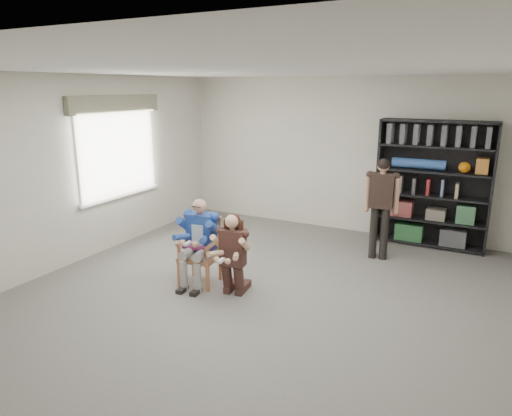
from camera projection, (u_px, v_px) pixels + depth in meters
The scene contains 8 objects.
room_shell at pixel (248, 193), 5.37m from camera, with size 6.00×7.00×2.80m, color beige, non-canonical shape.
floor at pixel (248, 301), 5.73m from camera, with size 6.00×7.00×0.01m, color #5F5D58.
window_left at pixel (119, 149), 7.48m from camera, with size 0.16×2.00×1.75m, color white, non-canonical shape.
armchair at pixel (200, 252), 6.15m from camera, with size 0.53×0.51×0.92m, color brown, non-canonical shape.
seated_man at pixel (199, 242), 6.12m from camera, with size 0.51×0.72×1.19m, color navy, non-canonical shape.
kneeling_woman at pixel (232, 255), 5.77m from camera, with size 0.46×0.73×1.09m, color #35231C, non-canonical shape.
bookshelf at pixel (433, 185), 7.52m from camera, with size 1.80×0.38×2.10m, color black, non-canonical shape.
standing_man at pixel (380, 209), 6.98m from camera, with size 0.49×0.27×1.59m, color black, non-canonical shape.
Camera 1 is at (2.49, -4.61, 2.60)m, focal length 32.00 mm.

